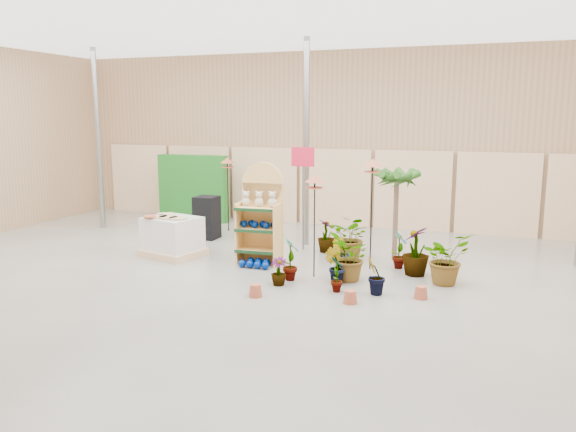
# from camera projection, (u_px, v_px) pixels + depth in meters

# --- Properties ---
(room) EXTENTS (15.20, 12.10, 4.70)m
(room) POSITION_uv_depth(u_px,v_px,m) (260.00, 153.00, 9.84)
(room) COLOR slate
(room) RESTS_ON ground
(display_shelf) EXTENTS (0.86, 0.58, 1.97)m
(display_shelf) POSITION_uv_depth(u_px,v_px,m) (261.00, 217.00, 10.95)
(display_shelf) COLOR #E1AE5F
(display_shelf) RESTS_ON ground
(teddy_bears) EXTENTS (0.72, 0.18, 0.30)m
(teddy_bears) POSITION_uv_depth(u_px,v_px,m) (260.00, 200.00, 10.80)
(teddy_bears) COLOR beige
(teddy_bears) RESTS_ON display_shelf
(gazing_balls_shelf) EXTENTS (0.72, 0.25, 0.14)m
(gazing_balls_shelf) POSITION_uv_depth(u_px,v_px,m) (259.00, 224.00, 10.87)
(gazing_balls_shelf) COLOR navy
(gazing_balls_shelf) RESTS_ON display_shelf
(gazing_balls_floor) EXTENTS (0.63, 0.39, 0.15)m
(gazing_balls_floor) POSITION_uv_depth(u_px,v_px,m) (256.00, 263.00, 10.69)
(gazing_balls_floor) COLOR navy
(gazing_balls_floor) RESTS_ON ground
(pallet_stack) EXTENTS (1.33, 1.20, 0.84)m
(pallet_stack) POSITION_uv_depth(u_px,v_px,m) (172.00, 237.00, 11.51)
(pallet_stack) COLOR #D3AE85
(pallet_stack) RESTS_ON ground
(charcoal_planters) EXTENTS (0.80, 0.50, 1.00)m
(charcoal_planters) POSITION_uv_depth(u_px,v_px,m) (203.00, 221.00, 13.18)
(charcoal_planters) COLOR black
(charcoal_planters) RESTS_ON ground
(trellis_stock) EXTENTS (2.00, 0.30, 1.80)m
(trellis_stock) POSITION_uv_depth(u_px,v_px,m) (193.00, 188.00, 15.31)
(trellis_stock) COLOR #1B681D
(trellis_stock) RESTS_ON ground
(offer_sign) EXTENTS (0.50, 0.08, 2.20)m
(offer_sign) POSITION_uv_depth(u_px,v_px,m) (303.00, 177.00, 11.83)
(offer_sign) COLOR gray
(offer_sign) RESTS_ON ground
(bird_table_front) EXTENTS (0.34, 0.34, 1.85)m
(bird_table_front) POSITION_uv_depth(u_px,v_px,m) (315.00, 182.00, 9.78)
(bird_table_front) COLOR black
(bird_table_front) RESTS_ON ground
(bird_table_right) EXTENTS (0.34, 0.34, 2.08)m
(bird_table_right) POSITION_uv_depth(u_px,v_px,m) (373.00, 167.00, 10.25)
(bird_table_right) COLOR black
(bird_table_right) RESTS_ON ground
(bird_table_back) EXTENTS (0.34, 0.34, 1.84)m
(bird_table_back) POSITION_uv_depth(u_px,v_px,m) (227.00, 163.00, 13.78)
(bird_table_back) COLOR black
(bird_table_back) RESTS_ON ground
(palm) EXTENTS (0.70, 0.70, 1.92)m
(palm) POSITION_uv_depth(u_px,v_px,m) (397.00, 178.00, 11.08)
(palm) COLOR brown
(palm) RESTS_ON ground
(potted_plant_0) EXTENTS (0.43, 0.51, 0.82)m
(potted_plant_0) POSITION_uv_depth(u_px,v_px,m) (290.00, 258.00, 9.78)
(potted_plant_0) COLOR #1E4C13
(potted_plant_0) RESTS_ON ground
(potted_plant_1) EXTENTS (0.37, 0.32, 0.62)m
(potted_plant_1) POSITION_uv_depth(u_px,v_px,m) (335.00, 266.00, 9.60)
(potted_plant_1) COLOR #1E4C13
(potted_plant_1) RESTS_ON ground
(potted_plant_2) EXTENTS (0.86, 0.93, 0.86)m
(potted_plant_2) POSITION_uv_depth(u_px,v_px,m) (350.00, 257.00, 9.73)
(potted_plant_2) COLOR #1E4C13
(potted_plant_2) RESTS_ON ground
(potted_plant_3) EXTENTS (0.61, 0.61, 0.90)m
(potted_plant_3) POSITION_uv_depth(u_px,v_px,m) (416.00, 251.00, 10.11)
(potted_plant_3) COLOR #1E4C13
(potted_plant_3) RESTS_ON ground
(potted_plant_4) EXTENTS (0.29, 0.41, 0.77)m
(potted_plant_4) POSITION_uv_depth(u_px,v_px,m) (399.00, 249.00, 10.55)
(potted_plant_4) COLOR #1E4C13
(potted_plant_4) RESTS_ON ground
(potted_plant_5) EXTENTS (0.38, 0.34, 0.59)m
(potted_plant_5) POSITION_uv_depth(u_px,v_px,m) (341.00, 252.00, 10.63)
(potted_plant_5) COLOR #1E4C13
(potted_plant_5) RESTS_ON ground
(potted_plant_6) EXTENTS (0.96, 0.87, 0.91)m
(potted_plant_6) POSITION_uv_depth(u_px,v_px,m) (352.00, 237.00, 11.21)
(potted_plant_6) COLOR #1E4C13
(potted_plant_6) RESTS_ON ground
(potted_plant_7) EXTENTS (0.32, 0.32, 0.48)m
(potted_plant_7) POSITION_uv_depth(u_px,v_px,m) (279.00, 271.00, 9.54)
(potted_plant_7) COLOR #1E4C13
(potted_plant_7) RESTS_ON ground
(potted_plant_8) EXTENTS (0.37, 0.39, 0.62)m
(potted_plant_8) POSITION_uv_depth(u_px,v_px,m) (337.00, 274.00, 9.15)
(potted_plant_8) COLOR #1E4C13
(potted_plant_8) RESTS_ON ground
(potted_plant_9) EXTENTS (0.38, 0.42, 0.63)m
(potted_plant_9) POSITION_uv_depth(u_px,v_px,m) (376.00, 276.00, 8.99)
(potted_plant_9) COLOR #1E4C13
(potted_plant_9) RESTS_ON ground
(potted_plant_10) EXTENTS (1.06, 1.07, 0.90)m
(potted_plant_10) POSITION_uv_depth(u_px,v_px,m) (446.00, 258.00, 9.58)
(potted_plant_10) COLOR #1E4C13
(potted_plant_10) RESTS_ON ground
(potted_plant_11) EXTENTS (0.56, 0.56, 0.70)m
(potted_plant_11) POSITION_uv_depth(u_px,v_px,m) (327.00, 236.00, 11.84)
(potted_plant_11) COLOR #1E4C13
(potted_plant_11) RESTS_ON ground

